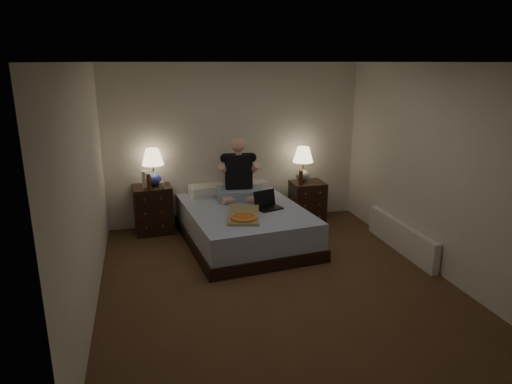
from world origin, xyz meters
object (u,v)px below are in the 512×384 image
object	(u,v)px
bed	(244,225)
lamp_right	(303,164)
laptop	(269,201)
beer_bottle_right	(301,178)
beer_bottle_left	(149,182)
nightstand_right	(307,202)
pizza_box	(244,218)
lamp_left	(153,167)
person	(239,169)
radiator	(401,237)
nightstand_left	(153,209)
water_bottle	(145,179)
soda_can	(162,185)

from	to	relation	value
bed	lamp_right	world-z (taller)	lamp_right
laptop	bed	bearing A→B (deg)	137.77
lamp_right	beer_bottle_right	distance (m)	0.26
beer_bottle_left	beer_bottle_right	world-z (taller)	beer_bottle_left
nightstand_right	pizza_box	size ratio (longest dim) A/B	0.87
nightstand_right	lamp_left	bearing A→B (deg)	176.05
nightstand_right	person	size ratio (longest dim) A/B	0.71
beer_bottle_right	laptop	size ratio (longest dim) A/B	0.68
person	radiator	world-z (taller)	person
nightstand_left	person	size ratio (longest dim) A/B	0.77
beer_bottle_right	laptop	distance (m)	0.94
bed	lamp_right	xyz separation A→B (m)	(1.11, 0.67, 0.68)
nightstand_right	beer_bottle_left	distance (m)	2.51
nightstand_left	bed	bearing A→B (deg)	-35.09
nightstand_left	radiator	xyz separation A→B (m)	(3.25, -1.58, -0.16)
nightstand_left	pizza_box	xyz separation A→B (m)	(1.11, -1.30, 0.20)
water_bottle	pizza_box	world-z (taller)	water_bottle
nightstand_right	water_bottle	bearing A→B (deg)	177.94
beer_bottle_right	person	world-z (taller)	person
nightstand_right	water_bottle	world-z (taller)	water_bottle
nightstand_left	lamp_left	bearing A→B (deg)	15.03
water_bottle	bed	bearing A→B (deg)	-27.08
lamp_right	laptop	world-z (taller)	lamp_right
lamp_right	beer_bottle_right	bearing A→B (deg)	-117.59
person	laptop	distance (m)	0.73
lamp_left	soda_can	world-z (taller)	lamp_left
bed	soda_can	xyz separation A→B (m)	(-1.11, 0.58, 0.51)
bed	nightstand_right	world-z (taller)	nightstand_right
nightstand_right	soda_can	world-z (taller)	soda_can
soda_can	beer_bottle_left	xyz separation A→B (m)	(-0.18, 0.00, 0.06)
beer_bottle_right	bed	bearing A→B (deg)	-154.11
bed	pizza_box	bearing A→B (deg)	-110.12
water_bottle	soda_can	distance (m)	0.27
bed	laptop	world-z (taller)	laptop
lamp_right	pizza_box	distance (m)	1.79
lamp_left	laptop	size ratio (longest dim) A/B	1.65
nightstand_left	person	xyz separation A→B (m)	(1.26, -0.32, 0.62)
nightstand_right	pizza_box	bearing A→B (deg)	-138.79
lamp_right	soda_can	bearing A→B (deg)	-177.56
person	laptop	world-z (taller)	person
lamp_right	water_bottle	size ratio (longest dim) A/B	2.24
laptop	water_bottle	bearing A→B (deg)	134.76
nightstand_left	lamp_left	world-z (taller)	lamp_left
nightstand_right	person	world-z (taller)	person
bed	nightstand_left	size ratio (longest dim) A/B	2.88
lamp_left	radiator	xyz separation A→B (m)	(3.21, -1.60, -0.80)
nightstand_left	water_bottle	bearing A→B (deg)	-152.05
bed	pizza_box	world-z (taller)	pizza_box
beer_bottle_right	radiator	size ratio (longest dim) A/B	0.14
bed	radiator	world-z (taller)	bed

